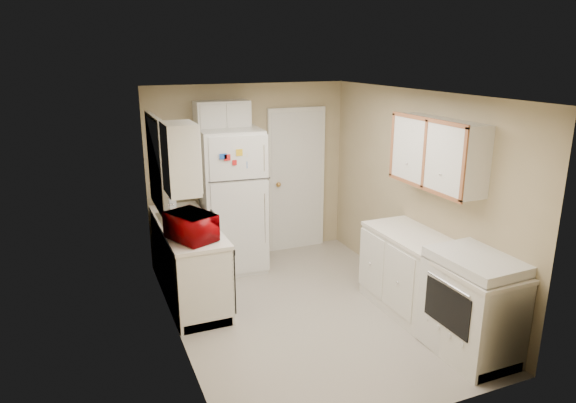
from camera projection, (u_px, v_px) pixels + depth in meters
name	position (u px, v px, depth m)	size (l,w,h in m)	color
floor	(305.00, 311.00, 5.76)	(3.80, 3.80, 0.00)	#B9B0A4
ceiling	(307.00, 94.00, 5.08)	(3.80, 3.80, 0.00)	white
wall_left	(173.00, 226.00, 4.90)	(3.80, 3.80, 0.00)	tan
wall_right	(416.00, 196.00, 5.93)	(3.80, 3.80, 0.00)	tan
wall_back	(249.00, 172.00, 7.10)	(2.80, 2.80, 0.00)	tan
wall_front	(414.00, 280.00, 3.73)	(2.80, 2.80, 0.00)	tan
left_counter	(189.00, 260.00, 6.02)	(0.60, 1.80, 0.90)	silver
dishwasher	(226.00, 272.00, 5.58)	(0.03, 0.58, 0.72)	black
sink	(184.00, 223.00, 6.04)	(0.54, 0.74, 0.16)	gray
microwave	(192.00, 226.00, 5.36)	(0.29, 0.52, 0.35)	#9B0207
soap_bottle	(171.00, 201.00, 6.42)	(0.09, 0.10, 0.21)	silver
window_blinds	(157.00, 163.00, 5.73)	(0.10, 0.98, 1.08)	silver
upper_cabinet_left	(180.00, 159.00, 4.98)	(0.30, 0.45, 0.70)	silver
refrigerator	(232.00, 200.00, 6.71)	(0.77, 0.75, 1.87)	silver
cabinet_over_fridge	(222.00, 116.00, 6.60)	(0.70, 0.30, 0.40)	silver
interior_door	(297.00, 180.00, 7.38)	(0.86, 0.06, 2.08)	silver
right_counter	(434.00, 287.00, 5.33)	(0.60, 2.00, 0.90)	silver
stove	(475.00, 304.00, 4.84)	(0.68, 0.83, 1.01)	silver
upper_cabinet_right	(438.00, 153.00, 5.27)	(0.30, 1.20, 0.70)	silver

